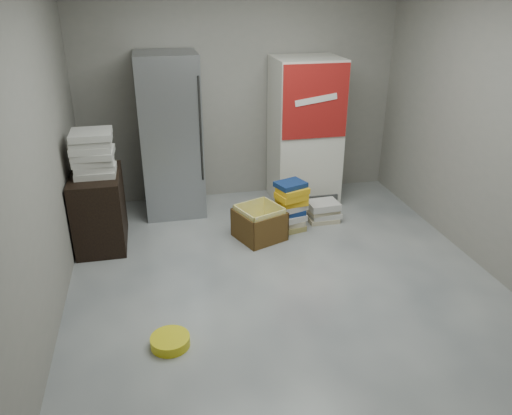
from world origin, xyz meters
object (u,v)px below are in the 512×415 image
object	(u,v)px
wood_shelf	(99,209)
phonebook_stack_main	(291,206)
cardboard_box	(259,225)
steel_fridge	(171,136)
coke_cooler	(305,132)

from	to	relation	value
wood_shelf	phonebook_stack_main	xyz separation A→B (m)	(2.08, -0.12, -0.11)
cardboard_box	steel_fridge	bearing A→B (deg)	109.47
steel_fridge	wood_shelf	size ratio (longest dim) A/B	2.37
steel_fridge	cardboard_box	distance (m)	1.52
coke_cooler	phonebook_stack_main	world-z (taller)	coke_cooler
coke_cooler	wood_shelf	bearing A→B (deg)	-163.72
steel_fridge	wood_shelf	bearing A→B (deg)	-138.69
coke_cooler	phonebook_stack_main	bearing A→B (deg)	-115.65
coke_cooler	wood_shelf	size ratio (longest dim) A/B	2.25
steel_fridge	phonebook_stack_main	size ratio (longest dim) A/B	3.29
steel_fridge	cardboard_box	world-z (taller)	steel_fridge
coke_cooler	phonebook_stack_main	size ratio (longest dim) A/B	3.11
steel_fridge	coke_cooler	size ratio (longest dim) A/B	1.06
steel_fridge	phonebook_stack_main	xyz separation A→B (m)	(1.25, -0.85, -0.66)
wood_shelf	cardboard_box	xyz separation A→B (m)	(1.69, -0.24, -0.25)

